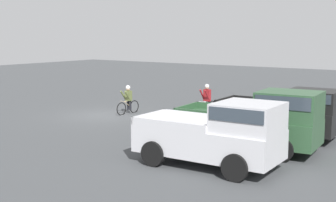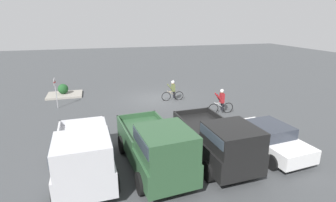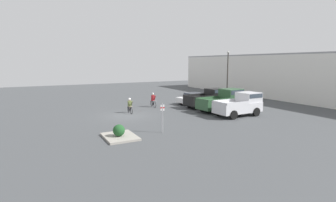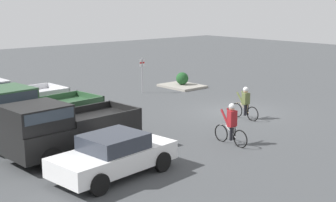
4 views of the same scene
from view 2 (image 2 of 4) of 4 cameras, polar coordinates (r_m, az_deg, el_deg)
The scene contains 10 objects.
ground_plane at distance 21.11m, azimuth -2.47°, elevation 0.51°, with size 80.00×80.00×0.00m, color #424447.
sedan_0 at distance 13.51m, azimuth 20.92°, elevation -7.48°, with size 2.31×4.41×1.42m.
pickup_truck_0 at distance 11.74m, azimuth 10.88°, elevation -8.31°, with size 2.46×5.14×2.15m.
pickup_truck_1 at distance 10.79m, azimuth -2.50°, elevation -9.86°, with size 2.62×5.51×2.36m.
pickup_truck_2 at distance 10.79m, azimuth -17.85°, elevation -10.97°, with size 2.44×4.93×2.27m.
cyclist_0 at distance 20.47m, azimuth 1.06°, elevation 2.33°, with size 1.76×0.47×1.62m.
cyclist_1 at distance 17.98m, azimuth 11.53°, elevation -0.03°, with size 1.80×0.47×1.72m.
fire_lane_sign at distance 20.11m, azimuth -23.26°, elevation 2.23°, with size 0.10×0.30×2.24m.
curb_island at distance 23.55m, azimuth -21.54°, elevation 1.27°, with size 2.77×2.16×0.15m, color gray.
shrub at distance 23.53m, azimuth -21.88°, elevation 2.46°, with size 0.84×0.84×0.84m.
Camera 2 is at (4.61, 19.66, 6.16)m, focal length 28.00 mm.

